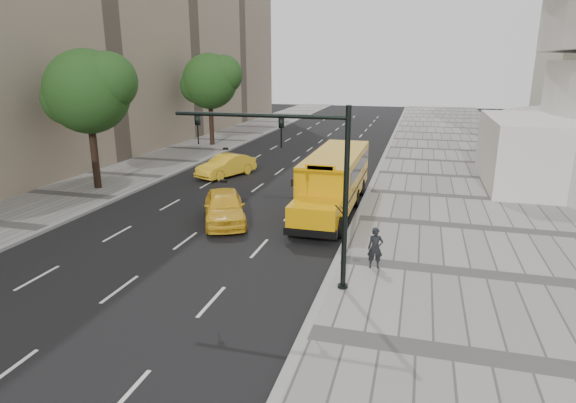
% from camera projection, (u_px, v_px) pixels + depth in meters
% --- Properties ---
extents(ground, '(140.00, 140.00, 0.00)m').
position_uv_depth(ground, '(245.00, 211.00, 25.96)').
color(ground, black).
rests_on(ground, ground).
extents(sidewalk_museum, '(12.00, 140.00, 0.15)m').
position_uv_depth(sidewalk_museum, '(482.00, 229.00, 22.87)').
color(sidewalk_museum, gray).
rests_on(sidewalk_museum, ground).
extents(sidewalk_far, '(6.00, 140.00, 0.15)m').
position_uv_depth(sidewalk_far, '(72.00, 195.00, 28.74)').
color(sidewalk_far, gray).
rests_on(sidewalk_far, ground).
extents(curb_museum, '(0.30, 140.00, 0.15)m').
position_uv_depth(curb_museum, '(356.00, 219.00, 24.40)').
color(curb_museum, gray).
rests_on(curb_museum, ground).
extents(curb_far, '(0.30, 140.00, 0.15)m').
position_uv_depth(curb_far, '(116.00, 199.00, 27.97)').
color(curb_far, gray).
rests_on(curb_far, ground).
extents(tree_b, '(5.60, 4.98, 8.54)m').
position_uv_depth(tree_b, '(89.00, 91.00, 28.60)').
color(tree_b, black).
rests_on(tree_b, ground).
extents(tree_c, '(5.73, 5.10, 8.64)m').
position_uv_depth(tree_c, '(211.00, 81.00, 44.80)').
color(tree_c, black).
rests_on(tree_c, ground).
extents(school_bus, '(2.96, 11.56, 3.19)m').
position_uv_depth(school_bus, '(335.00, 176.00, 26.26)').
color(school_bus, '#DD9806').
rests_on(school_bus, ground).
extents(taxi_near, '(3.80, 5.20, 1.65)m').
position_uv_depth(taxi_near, '(224.00, 207.00, 23.86)').
color(taxi_near, yellow).
rests_on(taxi_near, ground).
extents(taxi_far, '(3.29, 4.91, 1.53)m').
position_uv_depth(taxi_far, '(226.00, 166.00, 33.75)').
color(taxi_far, yellow).
rests_on(taxi_far, ground).
extents(pedestrian, '(0.63, 0.47, 1.59)m').
position_uv_depth(pedestrian, '(375.00, 248.00, 18.14)').
color(pedestrian, black).
rests_on(pedestrian, sidewalk_museum).
extents(traffic_signal, '(6.18, 0.36, 6.40)m').
position_uv_depth(traffic_signal, '(304.00, 174.00, 16.01)').
color(traffic_signal, black).
rests_on(traffic_signal, ground).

